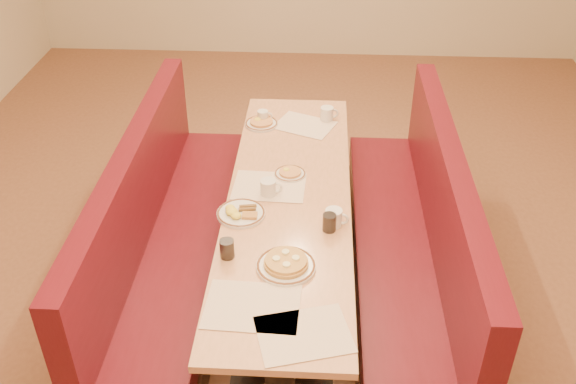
# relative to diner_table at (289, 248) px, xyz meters

# --- Properties ---
(ground) EXTENTS (8.00, 8.00, 0.00)m
(ground) POSITION_rel_diner_table_xyz_m (0.00, 0.00, -0.37)
(ground) COLOR #9E6647
(ground) RESTS_ON ground
(diner_table) EXTENTS (0.70, 2.50, 0.75)m
(diner_table) POSITION_rel_diner_table_xyz_m (0.00, 0.00, 0.00)
(diner_table) COLOR black
(diner_table) RESTS_ON ground
(booth_left) EXTENTS (0.55, 2.50, 1.05)m
(booth_left) POSITION_rel_diner_table_xyz_m (-0.73, 0.00, -0.01)
(booth_left) COLOR #4C3326
(booth_left) RESTS_ON ground
(booth_right) EXTENTS (0.55, 2.50, 1.05)m
(booth_right) POSITION_rel_diner_table_xyz_m (0.73, 0.00, -0.01)
(booth_right) COLOR #4C3326
(booth_right) RESTS_ON ground
(placemat_near_left) EXTENTS (0.44, 0.34, 0.00)m
(placemat_near_left) POSITION_rel_diner_table_xyz_m (-0.12, -0.89, 0.38)
(placemat_near_left) COLOR beige
(placemat_near_left) RESTS_ON diner_table
(placemat_near_right) EXTENTS (0.46, 0.40, 0.00)m
(placemat_near_right) POSITION_rel_diner_table_xyz_m (0.12, -1.05, 0.38)
(placemat_near_right) COLOR beige
(placemat_near_right) RESTS_ON diner_table
(placemat_far_left) EXTENTS (0.43, 0.33, 0.00)m
(placemat_far_left) POSITION_rel_diner_table_xyz_m (-0.12, 0.10, 0.38)
(placemat_far_left) COLOR beige
(placemat_far_left) RESTS_ON diner_table
(placemat_far_right) EXTENTS (0.46, 0.41, 0.00)m
(placemat_far_right) POSITION_rel_diner_table_xyz_m (0.06, 0.86, 0.38)
(placemat_far_right) COLOR beige
(placemat_far_right) RESTS_ON diner_table
(pancake_plate) EXTENTS (0.29, 0.29, 0.07)m
(pancake_plate) POSITION_rel_diner_table_xyz_m (0.02, -0.61, 0.40)
(pancake_plate) COLOR silver
(pancake_plate) RESTS_ON diner_table
(eggs_plate) EXTENTS (0.27, 0.27, 0.05)m
(eggs_plate) POSITION_rel_diner_table_xyz_m (-0.26, -0.19, 0.39)
(eggs_plate) COLOR silver
(eggs_plate) RESTS_ON diner_table
(extra_plate_mid) EXTENTS (0.19, 0.19, 0.04)m
(extra_plate_mid) POSITION_rel_diner_table_xyz_m (-0.01, 0.23, 0.39)
(extra_plate_mid) COLOR silver
(extra_plate_mid) RESTS_ON diner_table
(extra_plate_far) EXTENTS (0.22, 0.22, 0.05)m
(extra_plate_far) POSITION_rel_diner_table_xyz_m (-0.23, 0.85, 0.39)
(extra_plate_far) COLOR silver
(extra_plate_far) RESTS_ON diner_table
(coffee_mug_a) EXTENTS (0.13, 0.09, 0.10)m
(coffee_mug_a) POSITION_rel_diner_table_xyz_m (0.25, -0.25, 0.43)
(coffee_mug_a) COLOR silver
(coffee_mug_a) RESTS_ON diner_table
(coffee_mug_b) EXTENTS (0.13, 0.09, 0.10)m
(coffee_mug_b) POSITION_rel_diner_table_xyz_m (-0.12, 0.02, 0.43)
(coffee_mug_b) COLOR silver
(coffee_mug_b) RESTS_ON diner_table
(coffee_mug_c) EXTENTS (0.13, 0.09, 0.10)m
(coffee_mug_c) POSITION_rel_diner_table_xyz_m (0.21, 0.95, 0.43)
(coffee_mug_c) COLOR silver
(coffee_mug_c) RESTS_ON diner_table
(coffee_mug_d) EXTENTS (0.10, 0.07, 0.08)m
(coffee_mug_d) POSITION_rel_diner_table_xyz_m (-0.22, 0.90, 0.42)
(coffee_mug_d) COLOR silver
(coffee_mug_d) RESTS_ON diner_table
(soda_tumbler_near) EXTENTS (0.07, 0.07, 0.10)m
(soda_tumbler_near) POSITION_rel_diner_table_xyz_m (-0.28, -0.54, 0.43)
(soda_tumbler_near) COLOR black
(soda_tumbler_near) RESTS_ON diner_table
(soda_tumbler_mid) EXTENTS (0.07, 0.07, 0.10)m
(soda_tumbler_mid) POSITION_rel_diner_table_xyz_m (0.23, -0.30, 0.43)
(soda_tumbler_mid) COLOR black
(soda_tumbler_mid) RESTS_ON diner_table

